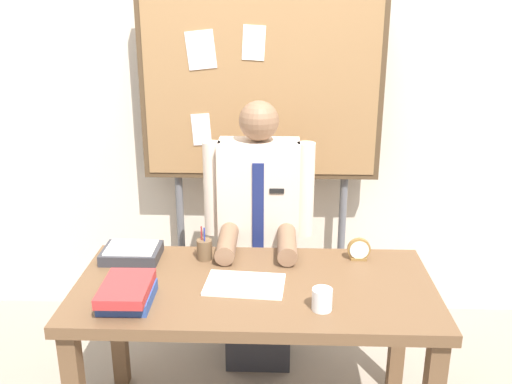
# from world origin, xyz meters

# --- Properties ---
(back_wall) EXTENTS (6.40, 0.08, 2.70)m
(back_wall) POSITION_xyz_m (0.00, 1.15, 1.35)
(back_wall) COLOR beige
(back_wall) RESTS_ON ground_plane
(desk) EXTENTS (1.51, 0.73, 0.75)m
(desk) POSITION_xyz_m (0.00, 0.00, 0.65)
(desk) COLOR brown
(desk) RESTS_ON ground_plane
(person) EXTENTS (0.55, 0.56, 1.42)m
(person) POSITION_xyz_m (0.00, 0.55, 0.66)
(person) COLOR #2D2D33
(person) RESTS_ON ground_plane
(bulletin_board) EXTENTS (1.32, 0.09, 1.94)m
(bulletin_board) POSITION_xyz_m (-0.00, 0.94, 1.40)
(bulletin_board) COLOR #4C3823
(bulletin_board) RESTS_ON ground_plane
(book_stack) EXTENTS (0.20, 0.27, 0.09)m
(book_stack) POSITION_xyz_m (-0.49, -0.18, 0.79)
(book_stack) COLOR #2D4C99
(book_stack) RESTS_ON desk
(open_notebook) EXTENTS (0.34, 0.24, 0.01)m
(open_notebook) POSITION_xyz_m (-0.04, -0.02, 0.75)
(open_notebook) COLOR white
(open_notebook) RESTS_ON desk
(desk_clock) EXTENTS (0.11, 0.04, 0.11)m
(desk_clock) POSITION_xyz_m (0.47, 0.25, 0.79)
(desk_clock) COLOR olive
(desk_clock) RESTS_ON desk
(coffee_mug) EXTENTS (0.08, 0.08, 0.09)m
(coffee_mug) POSITION_xyz_m (0.27, -0.20, 0.79)
(coffee_mug) COLOR white
(coffee_mug) RESTS_ON desk
(pen_holder) EXTENTS (0.07, 0.07, 0.16)m
(pen_holder) POSITION_xyz_m (-0.24, 0.23, 0.80)
(pen_holder) COLOR brown
(pen_holder) RESTS_ON desk
(paper_tray) EXTENTS (0.26, 0.20, 0.06)m
(paper_tray) POSITION_xyz_m (-0.57, 0.23, 0.78)
(paper_tray) COLOR #333338
(paper_tray) RESTS_ON desk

